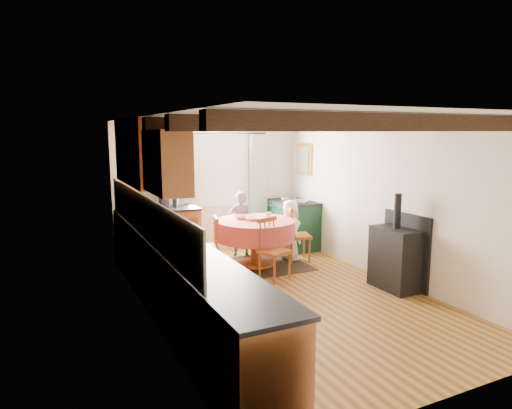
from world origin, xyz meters
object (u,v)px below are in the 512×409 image
chair_left (206,245)px  cup (268,215)px  child_right (290,230)px  chair_near (275,249)px  aga_range (293,224)px  cast_iron_stove (396,242)px  dining_table (255,243)px  child_far (240,223)px  chair_right (298,234)px

chair_left → cup: 1.18m
chair_left → child_right: bearing=105.8°
chair_near → child_right: child_right is taller
aga_range → cast_iron_stove: (0.11, -2.65, 0.22)m
dining_table → child_right: child_right is taller
chair_near → chair_left: size_ratio=1.04×
dining_table → cast_iron_stove: bearing=-54.5°
chair_left → child_far: size_ratio=0.77×
dining_table → chair_left: (-0.85, 0.03, 0.06)m
dining_table → aga_range: (1.20, 0.81, 0.07)m
chair_left → child_far: 1.18m
child_right → child_far: bearing=48.6°
cast_iron_stove → chair_right: bearing=105.4°
chair_right → aga_range: bearing=-9.1°
cast_iron_stove → cup: 2.18m
chair_left → chair_right: (1.67, -0.05, 0.03)m
chair_left → cup: size_ratio=8.40×
chair_near → child_right: 1.14m
dining_table → chair_right: bearing=-1.6°
dining_table → chair_near: (-0.04, -0.74, 0.08)m
chair_left → cup: bearing=104.8°
cup → cast_iron_stove: bearing=-61.0°
child_right → dining_table: bearing=101.4°
cast_iron_stove → child_right: 2.04m
dining_table → child_right: bearing=8.0°
child_far → child_right: bearing=149.3°
chair_right → child_right: child_right is taller
chair_left → child_right: 1.58m
chair_near → child_far: (0.10, 1.50, 0.11)m
chair_near → child_right: size_ratio=0.89×
chair_right → child_far: size_ratio=0.82×
child_right → chair_near: bearing=141.5°
aga_range → child_far: child_far is taller
chair_right → child_right: bearing=53.0°
chair_near → child_right: bearing=30.1°
child_right → cup: size_ratio=9.86×
child_far → aga_range: bearing=-163.2°
chair_near → dining_table: bearing=69.1°
aga_range → child_far: bearing=-177.3°
dining_table → chair_left: size_ratio=1.44×
chair_right → child_right: 0.16m
chair_near → aga_range: size_ratio=0.93×
child_right → cup: child_right is taller
chair_left → chair_right: bearing=101.4°
chair_near → chair_left: bearing=118.6°
cast_iron_stove → chair_near: bearing=140.8°
chair_right → child_far: child_far is taller
aga_range → child_right: 0.86m
aga_range → cup: aga_range is taller
cast_iron_stove → child_right: bearing=107.0°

